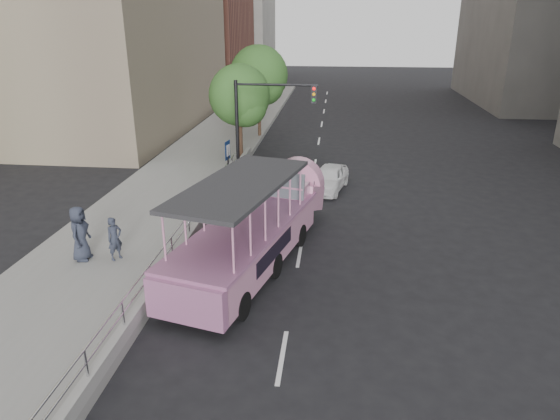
{
  "coord_description": "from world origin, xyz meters",
  "views": [
    {
      "loc": [
        2.12,
        -12.45,
        8.08
      ],
      "look_at": [
        0.45,
        2.38,
        2.32
      ],
      "focal_mm": 32.0,
      "sensor_mm": 36.0,
      "label": 1
    }
  ],
  "objects_px": {
    "car": "(329,178)",
    "duck_boat": "(258,227)",
    "street_tree_near": "(241,98)",
    "pedestrian_far": "(80,233)",
    "pedestrian_near": "(115,239)",
    "street_tree_far": "(260,77)",
    "parking_sign": "(228,162)",
    "traffic_signal": "(260,115)"
  },
  "relations": [
    {
      "from": "parking_sign",
      "to": "street_tree_far",
      "type": "height_order",
      "value": "street_tree_far"
    },
    {
      "from": "parking_sign",
      "to": "street_tree_far",
      "type": "relative_size",
      "value": 0.42
    },
    {
      "from": "car",
      "to": "parking_sign",
      "type": "distance_m",
      "value": 5.1
    },
    {
      "from": "traffic_signal",
      "to": "duck_boat",
      "type": "bearing_deg",
      "value": -82.15
    },
    {
      "from": "pedestrian_far",
      "to": "parking_sign",
      "type": "height_order",
      "value": "parking_sign"
    },
    {
      "from": "pedestrian_near",
      "to": "car",
      "type": "bearing_deg",
      "value": -5.91
    },
    {
      "from": "traffic_signal",
      "to": "street_tree_near",
      "type": "relative_size",
      "value": 0.91
    },
    {
      "from": "duck_boat",
      "to": "pedestrian_far",
      "type": "distance_m",
      "value": 6.04
    },
    {
      "from": "street_tree_near",
      "to": "street_tree_far",
      "type": "xyz_separation_m",
      "value": [
        0.2,
        6.0,
        0.49
      ]
    },
    {
      "from": "pedestrian_near",
      "to": "street_tree_near",
      "type": "distance_m",
      "value": 14.05
    },
    {
      "from": "car",
      "to": "pedestrian_far",
      "type": "distance_m",
      "value": 12.43
    },
    {
      "from": "car",
      "to": "traffic_signal",
      "type": "height_order",
      "value": "traffic_signal"
    },
    {
      "from": "pedestrian_far",
      "to": "street_tree_far",
      "type": "distance_m",
      "value": 20.28
    },
    {
      "from": "pedestrian_near",
      "to": "traffic_signal",
      "type": "height_order",
      "value": "traffic_signal"
    },
    {
      "from": "traffic_signal",
      "to": "street_tree_far",
      "type": "distance_m",
      "value": 9.57
    },
    {
      "from": "car",
      "to": "duck_boat",
      "type": "bearing_deg",
      "value": -93.51
    },
    {
      "from": "pedestrian_near",
      "to": "pedestrian_far",
      "type": "bearing_deg",
      "value": 128.56
    },
    {
      "from": "duck_boat",
      "to": "traffic_signal",
      "type": "xyz_separation_m",
      "value": [
        -1.24,
        9.0,
        2.29
      ]
    },
    {
      "from": "duck_boat",
      "to": "pedestrian_near",
      "type": "relative_size",
      "value": 6.59
    },
    {
      "from": "car",
      "to": "street_tree_near",
      "type": "bearing_deg",
      "value": 152.17
    },
    {
      "from": "pedestrian_near",
      "to": "parking_sign",
      "type": "height_order",
      "value": "parking_sign"
    },
    {
      "from": "car",
      "to": "street_tree_near",
      "type": "relative_size",
      "value": 0.63
    },
    {
      "from": "pedestrian_near",
      "to": "traffic_signal",
      "type": "bearing_deg",
      "value": 13.04
    },
    {
      "from": "duck_boat",
      "to": "pedestrian_far",
      "type": "height_order",
      "value": "duck_boat"
    },
    {
      "from": "parking_sign",
      "to": "street_tree_far",
      "type": "distance_m",
      "value": 12.21
    },
    {
      "from": "pedestrian_near",
      "to": "street_tree_near",
      "type": "relative_size",
      "value": 0.27
    },
    {
      "from": "street_tree_near",
      "to": "duck_boat",
      "type": "bearing_deg",
      "value": -77.14
    },
    {
      "from": "street_tree_far",
      "to": "pedestrian_near",
      "type": "bearing_deg",
      "value": -96.09
    },
    {
      "from": "street_tree_far",
      "to": "traffic_signal",
      "type": "bearing_deg",
      "value": -81.57
    },
    {
      "from": "duck_boat",
      "to": "car",
      "type": "relative_size",
      "value": 2.78
    },
    {
      "from": "pedestrian_far",
      "to": "street_tree_far",
      "type": "bearing_deg",
      "value": -11.25
    },
    {
      "from": "pedestrian_near",
      "to": "street_tree_far",
      "type": "relative_size",
      "value": 0.24
    },
    {
      "from": "car",
      "to": "street_tree_far",
      "type": "distance_m",
      "value": 12.21
    },
    {
      "from": "parking_sign",
      "to": "street_tree_near",
      "type": "distance_m",
      "value": 6.31
    },
    {
      "from": "car",
      "to": "pedestrian_near",
      "type": "bearing_deg",
      "value": -114.73
    },
    {
      "from": "street_tree_far",
      "to": "duck_boat",
      "type": "bearing_deg",
      "value": -81.86
    },
    {
      "from": "traffic_signal",
      "to": "pedestrian_near",
      "type": "bearing_deg",
      "value": -108.88
    },
    {
      "from": "parking_sign",
      "to": "traffic_signal",
      "type": "xyz_separation_m",
      "value": [
        1.18,
        2.5,
        1.8
      ]
    },
    {
      "from": "parking_sign",
      "to": "traffic_signal",
      "type": "bearing_deg",
      "value": 64.78
    },
    {
      "from": "street_tree_far",
      "to": "car",
      "type": "bearing_deg",
      "value": -64.56
    },
    {
      "from": "duck_boat",
      "to": "parking_sign",
      "type": "distance_m",
      "value": 6.95
    },
    {
      "from": "duck_boat",
      "to": "pedestrian_far",
      "type": "bearing_deg",
      "value": -167.05
    }
  ]
}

